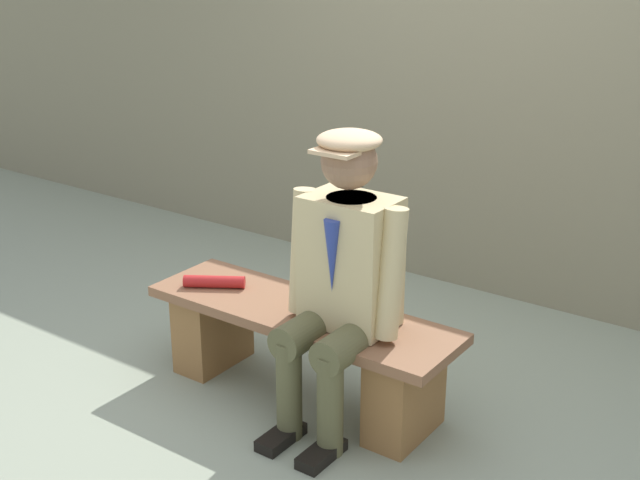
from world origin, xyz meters
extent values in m
plane|color=gray|center=(0.00, 0.00, 0.00)|extent=(30.00, 30.00, 0.00)
cube|color=brown|center=(0.00, 0.00, 0.42)|extent=(1.48, 0.45, 0.05)
cube|color=olive|center=(-0.54, 0.00, 0.20)|extent=(0.20, 0.38, 0.40)
cube|color=olive|center=(0.54, 0.00, 0.20)|extent=(0.20, 0.38, 0.40)
cube|color=tan|center=(-0.26, 0.00, 0.73)|extent=(0.38, 0.26, 0.56)
cylinder|color=#1E2338|center=(-0.26, 0.00, 0.98)|extent=(0.21, 0.21, 0.06)
cone|color=navy|center=(-0.26, 0.14, 0.80)|extent=(0.07, 0.07, 0.31)
sphere|color=#8C664C|center=(-0.26, 0.02, 1.17)|extent=(0.23, 0.23, 0.23)
ellipsoid|color=#D5AF83|center=(-0.26, 0.02, 1.25)|extent=(0.26, 0.26, 0.08)
cube|color=#D5AF83|center=(-0.26, 0.12, 1.22)|extent=(0.18, 0.10, 0.02)
cylinder|color=brown|center=(-0.37, 0.15, 0.45)|extent=(0.15, 0.39, 0.15)
cylinder|color=brown|center=(-0.37, 0.30, 0.22)|extent=(0.11, 0.11, 0.45)
cube|color=black|center=(-0.37, 0.36, 0.03)|extent=(0.10, 0.24, 0.05)
cylinder|color=tan|center=(-0.48, 0.04, 0.74)|extent=(0.11, 0.16, 0.55)
cylinder|color=brown|center=(-0.16, 0.15, 0.45)|extent=(0.15, 0.39, 0.15)
cylinder|color=brown|center=(-0.16, 0.30, 0.22)|extent=(0.11, 0.11, 0.45)
cube|color=black|center=(-0.16, 0.36, 0.03)|extent=(0.10, 0.24, 0.05)
cylinder|color=tan|center=(-0.04, 0.04, 0.74)|extent=(0.10, 0.15, 0.55)
cylinder|color=#B21E1E|center=(0.48, 0.05, 0.47)|extent=(0.28, 0.20, 0.06)
cube|color=gray|center=(0.00, -1.71, 0.92)|extent=(12.00, 0.24, 1.84)
camera|label=1|loc=(-2.05, 2.73, 2.03)|focal=47.24mm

